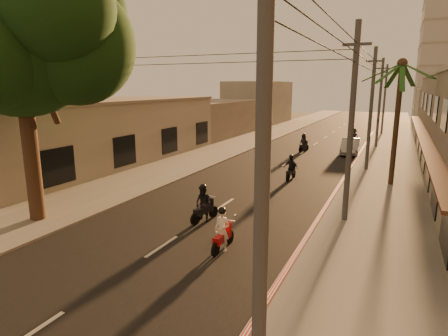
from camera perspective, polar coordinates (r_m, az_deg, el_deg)
The scene contains 17 objects.
ground at distance 13.98m, azimuth -14.20°, elevation -14.60°, with size 160.00×160.00×0.00m, color #383023.
road at distance 31.25m, azimuth 9.42°, elevation 0.67°, with size 10.00×140.00×0.02m, color black.
sidewalk_right at distance 30.18m, azimuth 23.26°, elevation -0.50°, with size 5.00×140.00×0.12m, color slate.
sidewalk_left at distance 33.96m, azimuth -2.84°, elevation 1.84°, with size 5.00×140.00×0.12m, color slate.
curb_stripe at distance 25.47m, azimuth 17.45°, elevation -2.20°, with size 0.20×60.00×0.20m, color red.
left_building at distance 32.47m, azimuth -18.19°, elevation 5.29°, with size 8.20×24.20×5.20m.
broadleaf_tree at distance 18.91m, azimuth -27.84°, elevation 17.76°, with size 9.60×8.70×12.10m.
palm_tree at distance 25.55m, azimuth 25.44°, elevation 13.22°, with size 5.00×5.00×8.20m.
utility_poles at distance 29.59m, azimuth 21.78°, elevation 12.06°, with size 1.20×48.26×9.00m.
filler_left_near at distance 48.99m, azimuth -1.97°, elevation 7.61°, with size 8.00×14.00×4.40m, color #A5A095.
filler_left_far at distance 65.44m, azimuth 5.27°, elevation 9.90°, with size 8.00×14.00×7.00m, color #A5A095.
scooter_red at distance 14.60m, azimuth -0.25°, elevation -9.67°, with size 0.68×1.81×1.78m.
scooter_mid_a at distance 17.59m, azimuth -3.15°, elevation -5.58°, with size 1.15×1.84×1.84m.
scooter_mid_b at distance 25.76m, azimuth 10.15°, elevation -0.08°, with size 1.03×1.80×1.76m.
scooter_far_a at distance 37.30m, azimuth 12.04°, elevation 3.71°, with size 1.11×1.78×1.79m.
scooter_far_b at distance 44.53m, azimuth 19.24°, elevation 4.57°, with size 1.00×1.68×1.64m.
parked_car at distance 36.98m, azimuth 18.71°, elevation 3.14°, with size 1.81×4.59×1.49m, color #9A9DA2.
Camera 1 is at (8.10, -9.53, 6.25)m, focal length 30.00 mm.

